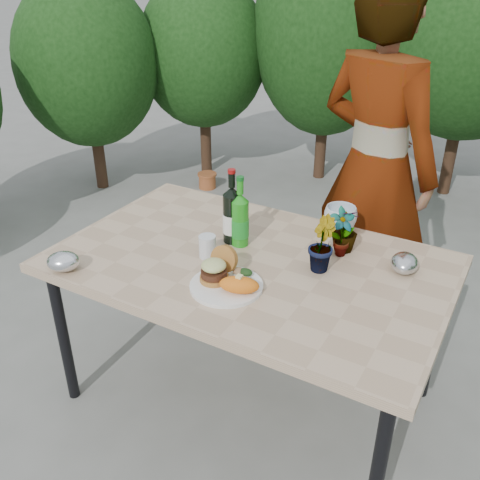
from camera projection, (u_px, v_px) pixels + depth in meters
The scene contains 18 objects.
ground at pixel (248, 394), 2.57m from camera, with size 80.00×80.00×0.00m, color slate.
patio_table at pixel (250, 271), 2.24m from camera, with size 1.60×1.00×0.75m.
shrub_hedge at pixel (425, 92), 3.10m from camera, with size 6.91×5.13×2.23m.
dinner_plate at pixel (226, 286), 2.02m from camera, with size 0.28×0.28×0.01m, color white.
burger_stack at pixel (216, 268), 2.04m from camera, with size 0.11×0.16×0.11m.
sweet_potato at pixel (239, 285), 1.96m from camera, with size 0.15×0.08×0.06m, color orange.
grilled_veg at pixel (243, 271), 2.08m from camera, with size 0.08×0.05×0.03m.
wine_bottle at pixel (232, 216), 2.30m from camera, with size 0.08×0.08×0.33m.
sparkling_water at pixel (240, 220), 2.27m from camera, with size 0.08×0.08×0.31m.
plastic_cup at pixel (207, 246), 2.21m from camera, with size 0.07×0.07×0.10m, color silver.
seedling_left at pixel (341, 233), 2.19m from camera, with size 0.11×0.08×0.21m, color #245F20.
seedling_mid at pixel (321, 244), 2.10m from camera, with size 0.12×0.10×0.23m, color #23581E.
seedling_right at pixel (345, 230), 2.24m from camera, with size 0.11×0.11×0.19m, color #205A1E.
blue_bowl at pixel (340, 219), 2.42m from camera, with size 0.15×0.15×0.12m, color silver.
foil_packet_left at pixel (63, 261), 2.12m from camera, with size 0.13×0.11×0.08m, color silver.
foil_packet_right at pixel (404, 263), 2.11m from camera, with size 0.13×0.11×0.08m, color #B2B5B9.
person at pixel (375, 168), 2.65m from camera, with size 0.67×0.44×1.85m, color #906748.
terracotta_pot at pixel (207, 180), 4.78m from camera, with size 0.17×0.17×0.14m.
Camera 1 is at (0.92, -1.67, 1.87)m, focal length 40.00 mm.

